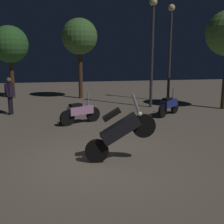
{
  "coord_description": "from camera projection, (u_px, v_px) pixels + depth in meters",
  "views": [
    {
      "loc": [
        -0.9,
        -6.22,
        2.49
      ],
      "look_at": [
        0.49,
        0.87,
        1.0
      ],
      "focal_mm": 44.56,
      "sensor_mm": 36.0,
      "label": 1
    }
  ],
  "objects": [
    {
      "name": "motorcycle_pink_parked_right",
      "position": [
        80.0,
        112.0,
        10.17
      ],
      "size": [
        1.54,
        0.82,
        1.11
      ],
      "rotation": [
        0.0,
        0.0,
        0.45
      ],
      "color": "black",
      "rests_on": "ground_plane"
    },
    {
      "name": "ground_plane",
      "position": [
        99.0,
        161.0,
        6.65
      ],
      "size": [
        40.0,
        40.0,
        0.0
      ],
      "primitive_type": "plane",
      "color": "#756656"
    },
    {
      "name": "motorcycle_black_foreground",
      "position": [
        120.0,
        131.0,
        6.46
      ],
      "size": [
        1.66,
        0.4,
        1.63
      ],
      "rotation": [
        0.0,
        0.0,
        -0.1
      ],
      "color": "black",
      "rests_on": "ground_plane"
    },
    {
      "name": "tree_right_bg",
      "position": [
        80.0,
        37.0,
        15.57
      ],
      "size": [
        2.01,
        2.01,
        4.5
      ],
      "color": "#4C331E",
      "rests_on": "ground_plane"
    },
    {
      "name": "streetlamp_far",
      "position": [
        170.0,
        41.0,
        14.55
      ],
      "size": [
        0.36,
        0.36,
        5.03
      ],
      "color": "#38383D",
      "rests_on": "ground_plane"
    },
    {
      "name": "person_rider_beside",
      "position": [
        10.0,
        93.0,
        11.63
      ],
      "size": [
        0.35,
        0.65,
        1.57
      ],
      "rotation": [
        0.0,
        0.0,
        5.94
      ],
      "color": "black",
      "rests_on": "ground_plane"
    },
    {
      "name": "streetlamp_near",
      "position": [
        152.0,
        40.0,
        12.86
      ],
      "size": [
        0.36,
        0.36,
        5.01
      ],
      "color": "#38383D",
      "rests_on": "ground_plane"
    },
    {
      "name": "motorcycle_blue_parked_left",
      "position": [
        169.0,
        105.0,
        11.57
      ],
      "size": [
        1.33,
        1.16,
        1.11
      ],
      "rotation": [
        0.0,
        0.0,
        0.71
      ],
      "color": "black",
      "rests_on": "ground_plane"
    },
    {
      "name": "tree_left_bg",
      "position": [
        10.0,
        45.0,
        15.68
      ],
      "size": [
        2.08,
        2.08,
        4.11
      ],
      "color": "#4C331E",
      "rests_on": "ground_plane"
    }
  ]
}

